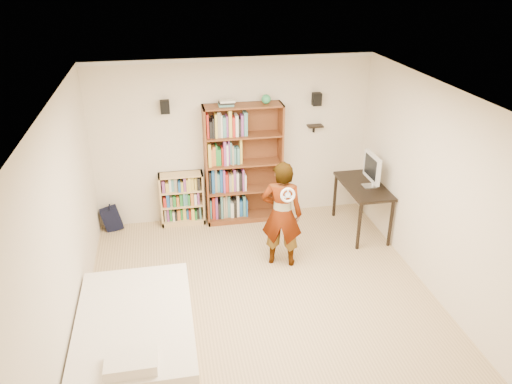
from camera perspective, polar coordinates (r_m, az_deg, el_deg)
ground at (r=6.63m, az=0.89°, el=-12.54°), size 4.50×5.00×0.01m
room_shell at (r=5.72m, az=1.01°, el=1.54°), size 4.52×5.02×2.71m
crown_molding at (r=5.41m, az=1.08°, el=10.37°), size 4.50×5.00×0.06m
speaker_left at (r=7.79m, az=-10.37°, el=9.54°), size 0.14×0.12×0.20m
speaker_right at (r=8.17m, az=6.96°, el=10.49°), size 0.14×0.12×0.20m
wall_shelf at (r=8.30m, az=6.77°, el=7.50°), size 0.25×0.16×0.02m
tall_bookshelf at (r=8.13m, az=-1.44°, el=3.14°), size 1.26×0.37×1.99m
low_bookshelf at (r=8.31m, az=-8.45°, el=-0.78°), size 0.72×0.27×0.89m
computer_desk at (r=8.21m, az=11.95°, el=-1.75°), size 0.60×1.19×0.81m
imac at (r=7.89m, az=12.95°, el=2.39°), size 0.14×0.54×0.53m
daybed at (r=5.93m, az=-13.60°, el=-15.04°), size 1.29×1.99×0.59m
person at (r=7.01m, az=2.96°, el=-2.56°), size 0.67×0.55×1.59m
wii_wheel at (r=6.55m, az=3.65°, el=-0.35°), size 0.20×0.08×0.21m
navy_bag at (r=8.46m, az=-16.17°, el=-2.91°), size 0.33×0.24×0.41m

